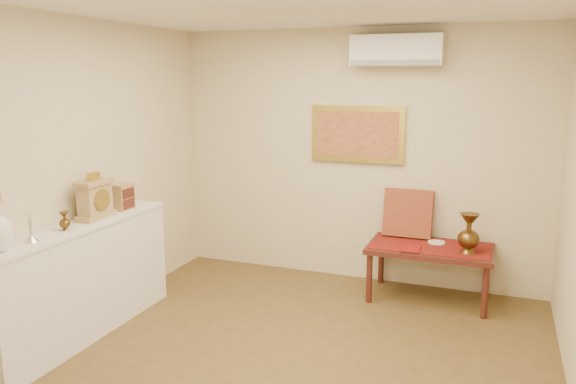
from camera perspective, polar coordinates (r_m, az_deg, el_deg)
The scene contains 17 objects.
floor at distance 4.44m, azimuth -0.74°, elevation -17.93°, with size 4.50×4.50×0.00m, color brown.
wall_back at distance 6.07m, azimuth 7.07°, elevation 3.54°, with size 4.00×0.02×2.70m, color beige.
wall_front at distance 2.13m, azimuth -24.31°, elevation -12.53°, with size 4.00×0.02×2.70m, color beige.
wall_left at distance 5.04m, azimuth -22.46°, elevation 1.12°, with size 0.02×4.50×2.70m, color beige.
candlestick at distance 4.60m, azimuth -24.74°, elevation -3.26°, with size 0.11×0.11×0.23m, color silver, non-canonical shape.
brass_urn_small at distance 4.84m, azimuth -21.76°, elevation -2.48°, with size 0.09×0.09×0.20m, color brown, non-canonical shape.
table_cloth at distance 5.74m, azimuth 14.27°, elevation -5.34°, with size 1.14×0.59×0.01m, color maroon.
brass_urn_tall at distance 5.55m, azimuth 17.92°, elevation -3.60°, with size 0.21×0.21×0.46m, color brown, non-canonical shape.
plate at distance 5.84m, azimuth 14.85°, elevation -4.96°, with size 0.17×0.17×0.01m, color white.
menu at distance 5.58m, azimuth 12.35°, elevation -5.62°, with size 0.18×0.25×0.01m, color maroon.
cushion at distance 5.95m, azimuth 12.09°, elevation -2.11°, with size 0.50×0.10×0.50m, color maroon.
display_ledge at distance 5.13m, azimuth -20.28°, elevation -8.47°, with size 0.37×2.02×0.98m.
mantel_clock at distance 5.13m, azimuth -19.00°, elevation -0.68°, with size 0.17×0.36×0.41m.
wooden_chest at distance 5.43m, azimuth -16.53°, elevation -0.44°, with size 0.16×0.21×0.24m.
low_table at distance 5.76m, azimuth 14.24°, elevation -6.00°, with size 1.20×0.70×0.55m.
painting at distance 6.02m, azimuth 7.07°, elevation 5.87°, with size 1.00×0.06×0.60m.
ac_unit at distance 5.81m, azimuth 10.97°, elevation 13.93°, with size 0.90×0.25×0.30m.
Camera 1 is at (1.43, -3.59, 2.18)m, focal length 35.00 mm.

